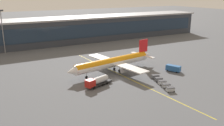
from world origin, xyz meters
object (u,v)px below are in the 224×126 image
lavatory_truck (173,68)px  baggage_cart_4 (155,77)px  baggage_cart_0 (170,89)px  baggage_cart_1 (166,86)px  main_airliner (113,62)px  baggage_cart_2 (162,82)px  baggage_cart_3 (159,79)px  fuel_tanker (97,82)px

lavatory_truck → baggage_cart_4: bearing=-163.5°
baggage_cart_0 → baggage_cart_1: same height
lavatory_truck → baggage_cart_1: (-14.54, -12.68, -0.64)m
main_airliner → baggage_cart_2: (7.89, -20.79, -3.30)m
lavatory_truck → baggage_cart_0: size_ratio=2.09×
lavatory_truck → baggage_cart_1: lavatory_truck is taller
baggage_cart_1 → baggage_cart_3: 6.40m
main_airliner → lavatory_truck: 24.39m
fuel_tanker → baggage_cart_1: fuel_tanker is taller
lavatory_truck → baggage_cart_2: lavatory_truck is taller
baggage_cart_3 → baggage_cart_4: bearing=73.3°
baggage_cart_1 → fuel_tanker: bearing=147.2°
lavatory_truck → baggage_cart_3: size_ratio=2.09×
baggage_cart_0 → baggage_cart_3: 9.60m
fuel_tanker → baggage_cart_4: size_ratio=3.70×
baggage_cart_3 → baggage_cart_4: same height
lavatory_truck → baggage_cart_2: size_ratio=2.09×
fuel_tanker → baggage_cart_0: 24.49m
main_airliner → baggage_cart_0: 27.79m
main_airliner → fuel_tanker: 17.08m
baggage_cart_1 → baggage_cart_4: size_ratio=1.00×
fuel_tanker → baggage_cart_4: (22.43, -3.48, -0.96)m
baggage_cart_0 → baggage_cart_4: 12.80m
baggage_cart_1 → baggage_cart_3: bearing=73.3°
baggage_cart_4 → baggage_cart_3: bearing=-106.7°
main_airliner → lavatory_truck: main_airliner is taller
fuel_tanker → baggage_cart_3: size_ratio=3.70×
main_airliner → baggage_cart_2: 22.48m
main_airliner → baggage_cart_3: (8.81, -17.73, -3.30)m
lavatory_truck → baggage_cart_2: 16.68m
baggage_cart_3 → main_airliner: bearing=116.4°
fuel_tanker → baggage_cart_2: size_ratio=3.70×
baggage_cart_0 → baggage_cart_2: size_ratio=1.00×
baggage_cart_2 → baggage_cart_1: bearing=-106.7°
fuel_tanker → baggage_cart_3: fuel_tanker is taller
baggage_cart_0 → baggage_cart_2: (1.84, 6.13, 0.00)m
lavatory_truck → baggage_cart_3: lavatory_truck is taller
baggage_cart_4 → fuel_tanker: bearing=171.2°
baggage_cart_1 → baggage_cart_2: bearing=73.3°
lavatory_truck → baggage_cart_1: bearing=-138.9°
baggage_cart_3 → baggage_cart_2: bearing=-106.7°
fuel_tanker → baggage_cart_1: (19.66, -12.67, -0.96)m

